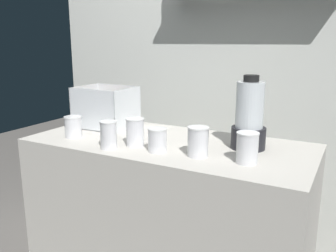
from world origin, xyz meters
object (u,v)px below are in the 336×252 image
Objects in this scene: juice_cup_beet_far_left at (73,128)px; juice_cup_mango_middle at (135,134)px; juice_cup_carrot_left at (109,136)px; juice_cup_beet_right at (158,141)px; juice_cup_orange_rightmost at (247,150)px; juice_cup_pomegranate_far_right at (198,143)px; blender_pitcher at (249,119)px; carrot_display_bin at (106,114)px.

juice_cup_beet_far_left is 0.37m from juice_cup_mango_middle.
juice_cup_beet_far_left is 0.30m from juice_cup_carrot_left.
juice_cup_carrot_left reaches higher than juice_cup_beet_far_left.
juice_cup_orange_rightmost is at bearing 4.91° from juice_cup_beet_right.
juice_cup_beet_far_left is at bearing -178.36° from juice_cup_orange_rightmost.
juice_cup_orange_rightmost is at bearing 1.64° from juice_cup_beet_far_left.
juice_cup_pomegranate_far_right is (0.19, 0.02, 0.01)m from juice_cup_beet_right.
juice_cup_pomegranate_far_right is (-0.16, -0.22, -0.08)m from blender_pitcher.
blender_pitcher is 0.65m from juice_cup_carrot_left.
juice_cup_mango_middle is 1.03× the size of juice_cup_pomegranate_far_right.
juice_cup_mango_middle is 0.14m from juice_cup_beet_right.
juice_cup_pomegranate_far_right is (0.69, -0.26, -0.01)m from carrot_display_bin.
juice_cup_mango_middle is at bearing 168.44° from juice_cup_beet_right.
juice_cup_carrot_left is at bearing -14.80° from juice_cup_beet_far_left.
carrot_display_bin is 2.87× the size of juice_cup_beet_far_left.
juice_cup_beet_far_left is 0.85× the size of juice_cup_orange_rightmost.
blender_pitcher is 3.10× the size of juice_cup_beet_far_left.
blender_pitcher reaches higher than juice_cup_orange_rightmost.
juice_cup_orange_rightmost is (0.40, 0.03, 0.01)m from juice_cup_beet_right.
carrot_display_bin reaches higher than juice_cup_orange_rightmost.
juice_cup_beet_right is at bearing -145.03° from blender_pitcher.
juice_cup_beet_far_left is at bearing -90.72° from carrot_display_bin.
carrot_display_bin reaches higher than juice_cup_beet_far_left.
juice_cup_carrot_left and juice_cup_orange_rightmost have the same top height.
juice_cup_carrot_left reaches higher than juice_cup_beet_right.
juice_cup_orange_rightmost is (0.05, -0.21, -0.09)m from blender_pitcher.
juice_cup_pomegranate_far_right is at bearing -176.92° from juice_cup_orange_rightmost.
juice_cup_orange_rightmost reaches higher than juice_cup_beet_far_left.
juice_cup_orange_rightmost is at bearing -75.20° from blender_pitcher.
juice_cup_mango_middle is (-0.48, -0.21, -0.08)m from blender_pitcher.
juice_cup_carrot_left is 0.97× the size of juice_cup_mango_middle.
juice_cup_pomegranate_far_right and juice_cup_orange_rightmost have the same top height.
blender_pitcher is at bearing 54.22° from juice_cup_pomegranate_far_right.
juice_cup_carrot_left is (0.28, -0.35, -0.01)m from carrot_display_bin.
juice_cup_carrot_left is at bearing -131.04° from juice_cup_mango_middle.
carrot_display_bin is 2.43× the size of juice_cup_orange_rightmost.
juice_cup_mango_middle reaches higher than juice_cup_carrot_left.
blender_pitcher reaches higher than juice_cup_mango_middle.
carrot_display_bin is at bearing 159.67° from juice_cup_pomegranate_far_right.
juice_cup_orange_rightmost is at bearing -15.16° from carrot_display_bin.
juice_cup_carrot_left is 0.63m from juice_cup_orange_rightmost.
carrot_display_bin is 0.94m from juice_cup_orange_rightmost.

